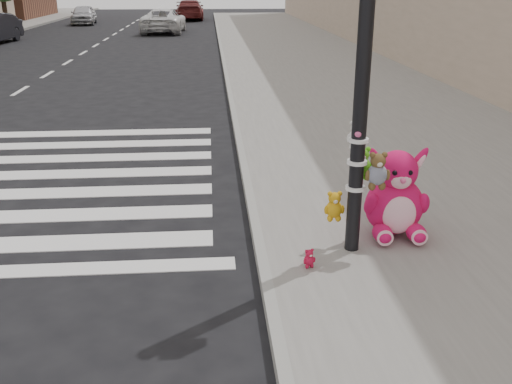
{
  "coord_description": "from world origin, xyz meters",
  "views": [
    {
      "loc": [
        1.02,
        -4.04,
        3.07
      ],
      "look_at": [
        1.52,
        2.13,
        0.75
      ],
      "focal_mm": 40.0,
      "sensor_mm": 36.0,
      "label": 1
    }
  ],
  "objects_px": {
    "pink_bunny": "(395,199)",
    "car_white_near": "(164,21)",
    "signal_pole": "(362,108)",
    "red_teddy": "(309,258)"
  },
  "relations": [
    {
      "from": "pink_bunny",
      "to": "car_white_near",
      "type": "distance_m",
      "value": 29.92
    },
    {
      "from": "signal_pole",
      "to": "car_white_near",
      "type": "bearing_deg",
      "value": 98.12
    },
    {
      "from": "pink_bunny",
      "to": "red_teddy",
      "type": "xyz_separation_m",
      "value": [
        -1.17,
        -0.78,
        -0.35
      ]
    },
    {
      "from": "signal_pole",
      "to": "red_teddy",
      "type": "relative_size",
      "value": 18.39
    },
    {
      "from": "signal_pole",
      "to": "pink_bunny",
      "type": "relative_size",
      "value": 3.6
    },
    {
      "from": "signal_pole",
      "to": "red_teddy",
      "type": "distance_m",
      "value": 1.7
    },
    {
      "from": "signal_pole",
      "to": "car_white_near",
      "type": "xyz_separation_m",
      "value": [
        -4.26,
        29.88,
        -1.1
      ]
    },
    {
      "from": "pink_bunny",
      "to": "car_white_near",
      "type": "relative_size",
      "value": 0.22
    },
    {
      "from": "signal_pole",
      "to": "pink_bunny",
      "type": "xyz_separation_m",
      "value": [
        0.58,
        0.35,
        -1.19
      ]
    },
    {
      "from": "pink_bunny",
      "to": "red_teddy",
      "type": "bearing_deg",
      "value": -143.67
    }
  ]
}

